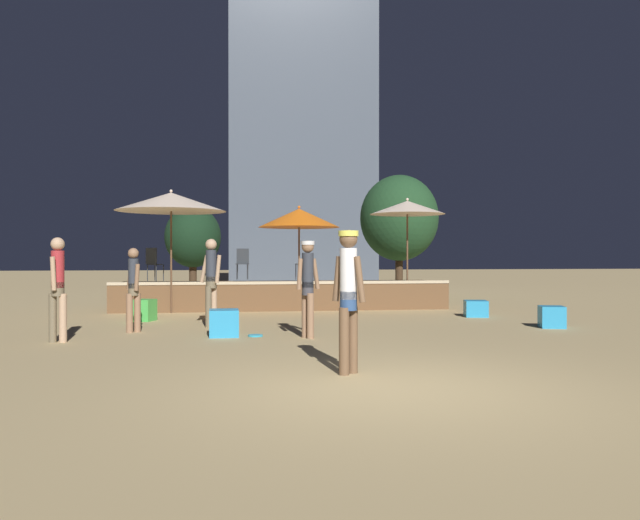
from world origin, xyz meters
TOP-DOWN VIEW (x-y plane):
  - ground_plane at (0.00, 0.00)m, footprint 120.00×120.00m
  - wooden_deck at (-0.32, 11.13)m, footprint 9.20×2.55m
  - patio_umbrella_0 at (0.10, 10.11)m, footprint 2.23×2.23m
  - patio_umbrella_1 at (3.14, 10.06)m, footprint 2.09×2.09m
  - patio_umbrella_2 at (-3.29, 9.81)m, footprint 2.85×2.85m
  - cube_seat_0 at (-3.73, 7.88)m, footprint 0.58×0.58m
  - cube_seat_1 at (4.85, 5.29)m, footprint 0.59×0.59m
  - cube_seat_2 at (4.20, 7.74)m, footprint 0.64×0.64m
  - cube_seat_3 at (-1.88, 4.83)m, footprint 0.55×0.55m
  - person_0 at (-0.37, 4.38)m, footprint 0.47×0.29m
  - person_1 at (-2.16, 6.43)m, footprint 0.49×0.39m
  - person_2 at (-0.28, 0.90)m, footprint 0.40×0.44m
  - person_3 at (-3.63, 5.71)m, footprint 0.34×0.46m
  - person_4 at (-4.70, 4.45)m, footprint 0.30×0.48m
  - bistro_chair_0 at (-3.83, 10.55)m, footprint 0.47×0.47m
  - bistro_chair_1 at (-1.41, 11.48)m, footprint 0.40×0.40m
  - bistro_chair_2 at (0.37, 10.99)m, footprint 0.44×0.43m
  - frisbee_disc at (-1.30, 4.73)m, footprint 0.27×0.27m
  - background_tree_0 at (-3.14, 16.70)m, footprint 2.06×2.06m
  - background_tree_1 at (4.42, 15.60)m, footprint 2.89×2.89m
  - distant_building at (1.94, 26.52)m, footprint 7.60×4.53m

SIDE VIEW (x-z plane):
  - ground_plane at x=0.00m, z-range 0.00..0.00m
  - frisbee_disc at x=-1.30m, z-range 0.00..0.03m
  - cube_seat_2 at x=4.20m, z-range 0.00..0.40m
  - cube_seat_1 at x=4.85m, z-range 0.00..0.45m
  - cube_seat_0 at x=-3.73m, z-range 0.00..0.50m
  - cube_seat_3 at x=-1.88m, z-range 0.00..0.50m
  - wooden_deck at x=-0.32m, z-range -0.04..0.77m
  - person_3 at x=-3.63m, z-range 0.06..1.70m
  - person_4 at x=-4.70m, z-range 0.10..1.91m
  - person_0 at x=-0.37m, z-range 0.12..1.89m
  - person_1 at x=-2.16m, z-range 0.11..1.95m
  - person_2 at x=-0.28m, z-range 0.13..1.95m
  - bistro_chair_0 at x=-3.83m, z-range 0.90..1.80m
  - bistro_chair_1 at x=-1.41m, z-range 0.90..1.80m
  - bistro_chair_2 at x=0.37m, z-range 0.90..1.80m
  - background_tree_0 at x=-3.14m, z-range 0.52..3.85m
  - patio_umbrella_0 at x=0.10m, z-range 1.09..3.96m
  - patio_umbrella_1 at x=3.14m, z-range 1.28..4.39m
  - background_tree_1 at x=4.42m, z-range 0.65..5.13m
  - patio_umbrella_2 at x=-3.29m, z-range 1.29..4.51m
  - distant_building at x=1.94m, z-range 0.00..14.70m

